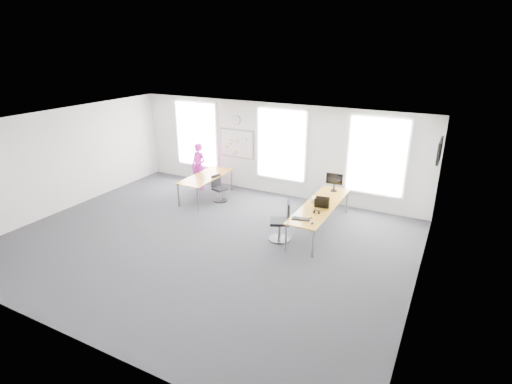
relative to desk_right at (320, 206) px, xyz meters
The scene contains 24 objects.
floor 3.14m from the desk_right, 139.73° to the right, with size 10.00×10.00×0.00m, color #242529.
ceiling 3.84m from the desk_right, 139.73° to the right, with size 10.00×10.00×0.00m, color white.
wall_back 3.19m from the desk_right, 139.19° to the left, with size 10.00×10.00×0.00m, color silver.
wall_front 6.47m from the desk_right, 111.35° to the right, with size 10.00×10.00×0.00m, color silver.
wall_left 7.64m from the desk_right, 164.89° to the right, with size 10.00×10.00×0.00m, color silver.
wall_right 3.41m from the desk_right, 36.66° to the right, with size 10.00×10.00×0.00m, color silver.
window_left 5.79m from the desk_right, 159.57° to the left, with size 1.60×0.06×2.20m, color white.
window_mid 3.02m from the desk_right, 135.70° to the left, with size 1.60×0.06×2.20m, color white.
window_right 2.43m from the desk_right, 64.20° to the left, with size 1.60×0.06×2.20m, color white.
desk_right is the anchor object (origin of this frame).
desk_left 4.07m from the desk_right, behind, with size 0.84×2.09×0.76m.
chair_right 1.20m from the desk_right, 124.39° to the right, with size 0.63×0.63×1.05m.
chair_left 3.62m from the desk_right, behind, with size 0.47×0.47×0.84m.
person 4.93m from the desk_right, 165.53° to the left, with size 0.58×0.38×1.59m, color #E822C4.
whiteboard 4.28m from the desk_right, 151.66° to the left, with size 1.20×0.03×0.90m, color white.
wall_clock 4.51m from the desk_right, 151.66° to the left, with size 0.30×0.30×0.04m, color gray.
tv 3.23m from the desk_right, 21.31° to the left, with size 0.06×0.90×0.55m, color black.
keyboard 1.11m from the desk_right, 96.13° to the right, with size 0.44×0.16×0.02m, color black.
mouse 1.24m from the desk_right, 79.85° to the right, with size 0.07×0.12×0.04m, color black.
lens_cap 0.92m from the desk_right, 84.94° to the right, with size 0.06×0.06×0.01m, color black.
headphones 0.61m from the desk_right, 80.77° to the right, with size 0.17×0.09×0.10m.
laptop_sleeve 0.29m from the desk_right, 62.66° to the right, with size 0.37×0.25×0.30m.
paper_stack 0.21m from the desk_right, 122.59° to the left, with size 0.36×0.27×0.12m, color beige.
monitor 1.23m from the desk_right, 89.86° to the left, with size 0.48×0.20×0.54m.
Camera 1 is at (5.33, -7.46, 4.79)m, focal length 28.00 mm.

